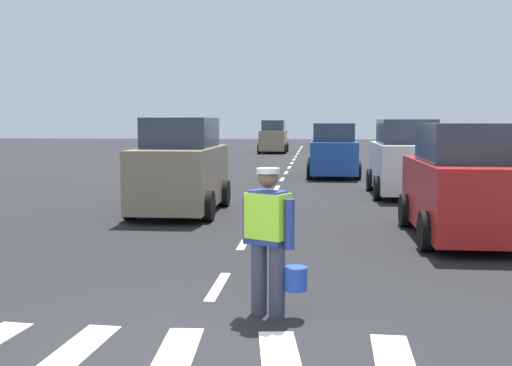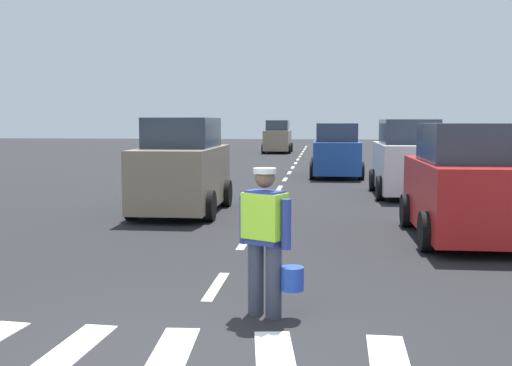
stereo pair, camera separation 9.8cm
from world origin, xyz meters
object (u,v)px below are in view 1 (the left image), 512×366
object	(u,v)px
car_parked_curbside	(465,186)
car_oncoming_third	(273,138)
car_outgoing_far	(333,152)
road_worker	(270,234)
car_oncoming_lead	(181,169)
car_parked_far	(405,160)

from	to	relation	value
car_parked_curbside	car_oncoming_third	size ratio (longest dim) A/B	0.96
car_outgoing_far	car_oncoming_third	distance (m)	18.47
road_worker	car_outgoing_far	world-z (taller)	car_outgoing_far
car_parked_curbside	car_oncoming_third	xyz separation A→B (m)	(-5.73, 30.84, 0.04)
road_worker	car_oncoming_lead	bearing A→B (deg)	109.66
car_oncoming_third	road_worker	bearing A→B (deg)	-86.02
car_oncoming_third	car_parked_curbside	bearing A→B (deg)	-79.48
car_parked_curbside	car_parked_far	world-z (taller)	car_parked_far
car_outgoing_far	car_parked_far	distance (m)	6.35
car_parked_far	car_oncoming_third	world-z (taller)	car_oncoming_third
car_outgoing_far	car_oncoming_third	size ratio (longest dim) A/B	1.01
road_worker	car_outgoing_far	bearing A→B (deg)	86.28
car_oncoming_lead	car_parked_far	world-z (taller)	car_oncoming_lead
car_oncoming_lead	car_parked_curbside	distance (m)	6.53
car_oncoming_lead	car_parked_curbside	bearing A→B (deg)	-24.34
car_parked_far	car_oncoming_third	bearing A→B (deg)	102.98
car_oncoming_lead	road_worker	bearing A→B (deg)	-70.34
car_outgoing_far	car_parked_curbside	xyz separation A→B (m)	(2.09, -12.74, 0.02)
road_worker	car_outgoing_far	distance (m)	17.67
car_oncoming_lead	car_parked_far	size ratio (longest dim) A/B	0.97
road_worker	car_oncoming_lead	xyz separation A→B (m)	(-2.71, 7.59, 0.12)
road_worker	car_parked_curbside	bearing A→B (deg)	56.51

